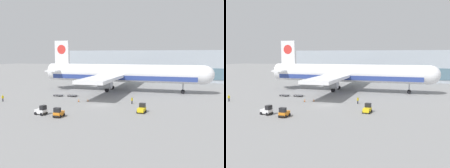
# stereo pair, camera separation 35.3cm
# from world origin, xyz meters

# --- Properties ---
(ground_plane) EXTENTS (400.00, 400.00, 0.00)m
(ground_plane) POSITION_xyz_m (0.00, 0.00, 0.00)
(ground_plane) COLOR gray
(terminal_building) EXTENTS (90.00, 18.20, 14.00)m
(terminal_building) POSITION_xyz_m (3.32, 67.70, 6.99)
(terminal_building) COLOR #9EA8B2
(terminal_building) RESTS_ON ground_plane
(airplane_main) EXTENTS (58.09, 48.45, 17.00)m
(airplane_main) POSITION_xyz_m (-2.90, 23.93, 5.84)
(airplane_main) COLOR white
(airplane_main) RESTS_ON ground_plane
(baggage_tug_foreground) EXTENTS (1.69, 2.49, 2.00)m
(baggage_tug_foreground) POSITION_xyz_m (11.48, -3.58, 0.88)
(baggage_tug_foreground) COLOR yellow
(baggage_tug_foreground) RESTS_ON ground_plane
(baggage_tug_mid) EXTENTS (2.61, 1.91, 2.00)m
(baggage_tug_mid) POSITION_xyz_m (-7.52, -12.48, 0.88)
(baggage_tug_mid) COLOR silver
(baggage_tug_mid) RESTS_ON ground_plane
(baggage_tug_far) EXTENTS (1.81, 2.56, 2.00)m
(baggage_tug_far) POSITION_xyz_m (-3.15, -12.98, 0.88)
(baggage_tug_far) COLOR orange
(baggage_tug_far) RESTS_ON ground_plane
(baggage_dolly_lead) EXTENTS (3.73, 1.62, 0.48)m
(baggage_dolly_lead) POSITION_xyz_m (-16.52, 7.93, 0.39)
(baggage_dolly_lead) COLOR #56565B
(baggage_dolly_lead) RESTS_ON ground_plane
(baggage_dolly_second) EXTENTS (3.73, 1.62, 0.48)m
(baggage_dolly_second) POSITION_xyz_m (-12.44, 8.95, 0.39)
(baggage_dolly_second) COLOR #56565B
(baggage_dolly_second) RESTS_ON ground_plane
(ground_crew_near) EXTENTS (0.37, 0.51, 1.77)m
(ground_crew_near) POSITION_xyz_m (-25.74, -4.12, 1.05)
(ground_crew_near) COLOR black
(ground_crew_near) RESTS_ON ground_plane
(ground_crew_far) EXTENTS (0.37, 0.51, 1.75)m
(ground_crew_far) POSITION_xyz_m (6.96, 4.71, 1.03)
(ground_crew_far) COLOR black
(ground_crew_far) RESTS_ON ground_plane
(traffic_cone_near) EXTENTS (0.40, 0.40, 0.75)m
(traffic_cone_near) POSITION_xyz_m (-4.82, 3.80, 0.37)
(traffic_cone_near) COLOR black
(traffic_cone_near) RESTS_ON ground_plane
(traffic_cone_far) EXTENTS (0.40, 0.40, 0.76)m
(traffic_cone_far) POSITION_xyz_m (-6.91, 2.62, 0.37)
(traffic_cone_far) COLOR black
(traffic_cone_far) RESTS_ON ground_plane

